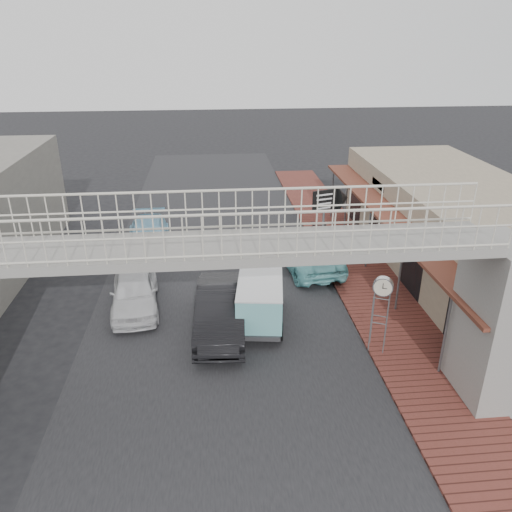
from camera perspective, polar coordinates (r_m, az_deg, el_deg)
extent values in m
plane|color=black|center=(18.51, -3.95, -8.89)|extent=(120.00, 120.00, 0.00)
cube|color=black|center=(18.50, -3.95, -8.88)|extent=(10.00, 60.00, 0.01)
cube|color=brown|center=(22.11, 12.89, -3.49)|extent=(3.00, 40.00, 0.10)
cube|color=gray|center=(23.93, 22.91, 2.43)|extent=(6.00, 18.00, 4.00)
cube|color=brown|center=(22.27, 15.74, 4.40)|extent=(1.80, 18.00, 0.12)
cube|color=silver|center=(25.40, 13.89, 7.93)|extent=(0.08, 2.60, 0.90)
cube|color=#B21914|center=(19.69, 19.78, 2.54)|extent=(0.08, 2.20, 0.80)
cube|color=gray|center=(15.86, 25.14, -6.88)|extent=(1.20, 2.40, 5.00)
cube|color=gray|center=(12.55, -4.00, 0.91)|extent=(14.00, 2.00, 0.24)
cube|color=beige|center=(13.20, -4.22, 5.19)|extent=(14.00, 0.08, 1.10)
cube|color=beige|center=(11.42, -3.95, 2.14)|extent=(14.00, 0.08, 1.10)
imported|color=silver|center=(20.35, -13.71, -3.87)|extent=(2.23, 4.59, 1.51)
imported|color=black|center=(18.36, -4.05, -6.17)|extent=(2.04, 5.09, 1.65)
imported|color=#7ED7DC|center=(23.29, 5.95, 0.19)|extent=(2.89, 5.15, 1.36)
imported|color=#79B5D2|center=(25.75, -12.22, 2.24)|extent=(2.32, 5.10, 1.45)
cylinder|color=black|center=(20.22, -1.51, -4.67)|extent=(0.31, 0.68, 0.66)
cylinder|color=black|center=(20.19, 2.68, -4.74)|extent=(0.31, 0.68, 0.66)
cylinder|color=black|center=(18.04, -2.00, -8.56)|extent=(0.31, 0.68, 0.66)
cylinder|color=black|center=(18.00, 2.73, -8.64)|extent=(0.31, 0.68, 0.66)
cube|color=#75C7CB|center=(18.45, 0.46, -4.90)|extent=(1.99, 3.20, 1.27)
cube|color=#75C7CB|center=(20.10, 0.60, -3.04)|extent=(1.63, 1.04, 0.85)
cube|color=black|center=(18.29, 0.46, -3.94)|extent=(1.95, 2.65, 0.47)
cube|color=silver|center=(18.14, 0.47, -3.07)|extent=(2.01, 3.21, 0.06)
imported|color=black|center=(26.08, 7.15, 2.47)|extent=(1.78, 0.97, 0.89)
imported|color=black|center=(26.22, 7.07, 2.82)|extent=(1.81, 0.53, 1.08)
cylinder|color=#59595B|center=(17.73, 13.16, -6.86)|extent=(0.04, 0.04, 2.05)
cylinder|color=#59595B|center=(17.71, 14.74, -7.07)|extent=(0.04, 0.04, 2.05)
cylinder|color=#59595B|center=(17.31, 12.98, -7.66)|extent=(0.04, 0.04, 2.05)
cylinder|color=#59595B|center=(17.29, 14.60, -7.88)|extent=(0.04, 0.04, 2.05)
cylinder|color=silver|center=(16.85, 14.33, -3.38)|extent=(0.70, 0.48, 0.66)
cylinder|color=beige|center=(16.74, 14.29, -3.56)|extent=(0.54, 0.26, 0.59)
cylinder|color=beige|center=(16.96, 14.37, -3.20)|extent=(0.54, 0.26, 0.59)
cylinder|color=#59595B|center=(24.45, 7.70, 3.82)|extent=(0.11, 0.11, 3.17)
cube|color=black|center=(24.06, 7.89, 6.36)|extent=(1.28, 0.43, 0.98)
cone|color=black|center=(24.52, 9.79, 6.57)|extent=(0.97, 1.34, 1.20)
cube|color=white|center=(24.02, 7.81, 6.19)|extent=(0.84, 0.25, 0.66)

